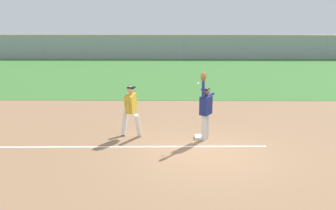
# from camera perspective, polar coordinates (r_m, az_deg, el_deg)

# --- Properties ---
(ground_plane) EXTENTS (73.20, 73.20, 0.00)m
(ground_plane) POSITION_cam_1_polar(r_m,az_deg,el_deg) (11.54, 5.86, -7.07)
(ground_plane) COLOR #936D4C
(outfield_grass) EXTENTS (50.70, 16.67, 0.01)m
(outfield_grass) POSITION_cam_1_polar(r_m,az_deg,el_deg) (26.26, 2.93, 4.77)
(outfield_grass) COLOR #3D7533
(outfield_grass) RESTS_ON ground_plane
(chalk_foul_line) EXTENTS (12.00, 0.35, 0.01)m
(chalk_foul_line) POSITION_cam_1_polar(r_m,az_deg,el_deg) (12.28, -13.87, -6.10)
(chalk_foul_line) COLOR white
(chalk_foul_line) RESTS_ON ground_plane
(first_base) EXTENTS (0.39, 0.39, 0.08)m
(first_base) POSITION_cam_1_polar(r_m,az_deg,el_deg) (12.77, 4.89, -4.79)
(first_base) COLOR white
(first_base) RESTS_ON ground_plane
(fielder) EXTENTS (0.57, 0.82, 2.28)m
(fielder) POSITION_cam_1_polar(r_m,az_deg,el_deg) (12.37, 5.65, -0.20)
(fielder) COLOR silver
(fielder) RESTS_ON ground_plane
(runner) EXTENTS (0.76, 0.83, 1.72)m
(runner) POSITION_cam_1_polar(r_m,az_deg,el_deg) (12.72, -5.57, -0.39)
(runner) COLOR white
(runner) RESTS_ON ground_plane
(baseball) EXTENTS (0.07, 0.07, 0.07)m
(baseball) POSITION_cam_1_polar(r_m,az_deg,el_deg) (12.11, 4.55, 3.25)
(baseball) COLOR white
(outfield_fence) EXTENTS (50.78, 0.08, 2.14)m
(outfield_fence) POSITION_cam_1_polar(r_m,az_deg,el_deg) (34.40, 2.41, 8.68)
(outfield_fence) COLOR #93999E
(outfield_fence) RESTS_ON ground_plane
(parked_car_red) EXTENTS (4.52, 2.36, 1.25)m
(parked_car_red) POSITION_cam_1_polar(r_m,az_deg,el_deg) (38.29, -10.37, 8.39)
(parked_car_red) COLOR #B21E1E
(parked_car_red) RESTS_ON ground_plane
(parked_car_green) EXTENTS (4.59, 2.51, 1.25)m
(parked_car_green) POSITION_cam_1_polar(r_m,az_deg,el_deg) (37.32, -1.56, 8.48)
(parked_car_green) COLOR #1E6B33
(parked_car_green) RESTS_ON ground_plane
(parked_car_white) EXTENTS (4.55, 2.42, 1.25)m
(parked_car_white) POSITION_cam_1_polar(r_m,az_deg,el_deg) (37.84, 6.10, 8.48)
(parked_car_white) COLOR white
(parked_car_white) RESTS_ON ground_plane
(parked_car_blue) EXTENTS (4.47, 2.26, 1.25)m
(parked_car_blue) POSITION_cam_1_polar(r_m,az_deg,el_deg) (38.44, 14.97, 8.18)
(parked_car_blue) COLOR #23389E
(parked_car_blue) RESTS_ON ground_plane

